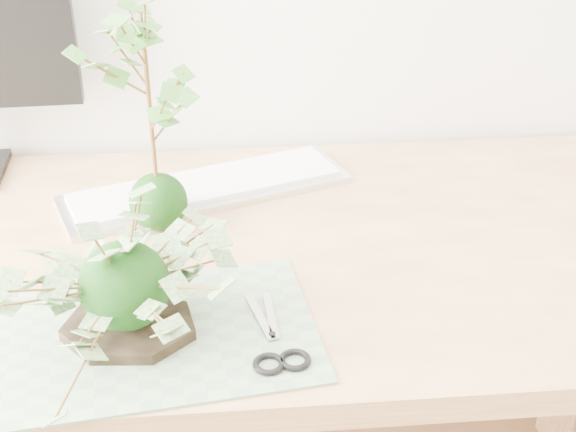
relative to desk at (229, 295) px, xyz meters
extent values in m
cube|color=tan|center=(0.00, 0.00, 0.07)|extent=(1.60, 0.70, 0.04)
cube|color=slate|center=(-0.10, -0.21, 0.09)|extent=(0.44, 0.32, 0.00)
cylinder|color=black|center=(-0.13, -0.20, 0.10)|extent=(0.19, 0.19, 0.01)
sphere|color=black|center=(-0.13, -0.20, 0.16)|extent=(0.11, 0.11, 0.11)
sphere|color=black|center=(-0.10, 0.07, 0.13)|extent=(0.09, 0.09, 0.09)
cylinder|color=#543618|center=(-0.10, 0.07, 0.26)|extent=(0.01, 0.01, 0.22)
cube|color=silver|center=(-0.03, 0.18, 0.09)|extent=(0.50, 0.30, 0.01)
cube|color=silver|center=(-0.03, 0.18, 0.10)|extent=(0.46, 0.26, 0.01)
cube|color=#999999|center=(0.05, -0.19, 0.09)|extent=(0.03, 0.10, 0.00)
cube|color=#999999|center=(0.06, -0.19, 0.09)|extent=(0.01, 0.10, 0.00)
torus|color=black|center=(0.04, -0.28, 0.10)|extent=(0.05, 0.05, 0.01)
torus|color=black|center=(0.07, -0.28, 0.10)|extent=(0.05, 0.05, 0.01)
camera|label=1|loc=(0.00, -1.02, 0.72)|focal=50.00mm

